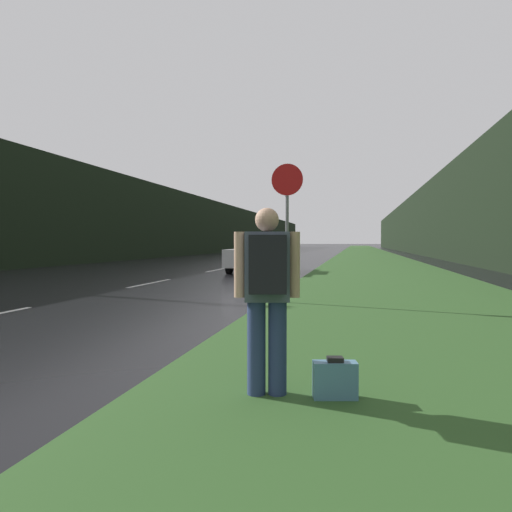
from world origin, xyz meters
TOP-DOWN VIEW (x-y plane):
  - grass_verge at (7.47, 40.00)m, footprint 6.00×240.00m
  - lane_stripe_c at (0.00, 13.03)m, footprint 0.12×3.00m
  - lane_stripe_d at (0.00, 20.03)m, footprint 0.12×3.00m
  - treeline_far_side at (-10.47, 50.00)m, footprint 2.00×140.00m
  - treeline_near_side at (13.47, 50.00)m, footprint 2.00×140.00m
  - stop_sign at (4.96, 9.25)m, footprint 0.67×0.07m
  - hitchhiker_with_backpack at (5.67, 3.37)m, footprint 0.55×0.45m
  - suitcase at (6.24, 3.42)m, footprint 0.38×0.22m
  - car_passing_near at (2.23, 19.08)m, footprint 2.03×4.72m

SIDE VIEW (x-z plane):
  - lane_stripe_c at x=0.00m, z-range 0.00..0.01m
  - lane_stripe_d at x=0.00m, z-range 0.00..0.01m
  - grass_verge at x=7.47m, z-range 0.00..0.02m
  - suitcase at x=6.24m, z-range -0.01..0.35m
  - car_passing_near at x=2.23m, z-range 0.02..1.44m
  - hitchhiker_with_backpack at x=5.67m, z-range 0.12..1.72m
  - stop_sign at x=4.96m, z-range 0.33..3.30m
  - treeline_far_side at x=-10.47m, z-range 0.00..6.04m
  - treeline_near_side at x=13.47m, z-range 0.00..6.64m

